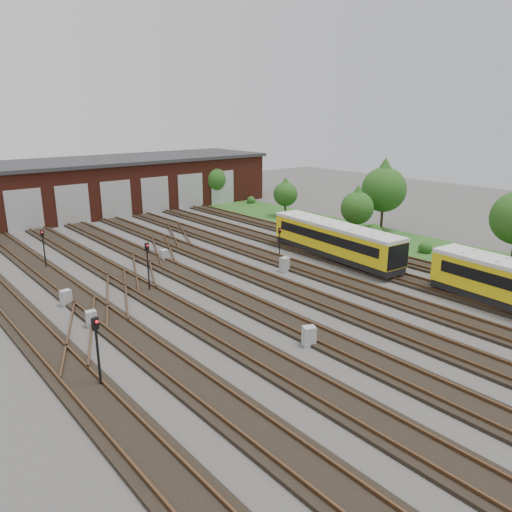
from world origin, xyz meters
TOP-DOWN VIEW (x-y plane):
  - ground at (0.00, 0.00)m, footprint 120.00×120.00m
  - track_network at (-0.17, 0.59)m, footprint 30.40×70.00m
  - maintenance_shed at (-0.01, 39.97)m, footprint 51.00×12.50m
  - grass_verge at (19.00, 10.00)m, footprint 8.00×55.00m
  - signal_mast_0 at (-13.35, -0.04)m, footprint 0.33×0.32m
  - signal_mast_1 at (-9.57, 19.67)m, footprint 0.29×0.27m
  - signal_mast_2 at (-5.74, 9.72)m, footprint 0.27×0.25m
  - signal_mast_3 at (6.89, 10.31)m, footprint 0.26×0.25m
  - relay_cabinet_0 at (-11.08, 6.66)m, footprint 0.65×0.57m
  - relay_cabinet_1 at (-11.06, 10.90)m, footprint 0.70×0.62m
  - relay_cabinet_2 at (-3.10, -3.09)m, footprint 0.81×0.76m
  - relay_cabinet_3 at (-1.28, 15.61)m, footprint 0.62×0.52m
  - relay_cabinet_4 at (4.58, 7.16)m, footprint 0.78×0.70m
  - tree_0 at (17.16, 35.00)m, footprint 3.52×3.52m
  - tree_1 at (18.80, 22.50)m, footprint 2.84×2.84m
  - tree_2 at (21.71, 10.89)m, footprint 4.56×4.56m
  - tree_3 at (17.14, 10.50)m, footprint 3.18×3.18m
  - bush_0 at (17.73, 3.15)m, footprint 1.21×1.21m
  - bush_1 at (18.06, 9.07)m, footprint 1.81×1.81m
  - bush_2 at (21.24, 31.92)m, footprint 1.13×1.13m

SIDE VIEW (x-z plane):
  - ground at x=0.00m, z-range 0.00..0.00m
  - grass_verge at x=19.00m, z-range 0.00..0.05m
  - track_network at x=-0.17m, z-range -0.06..0.27m
  - relay_cabinet_0 at x=-11.08m, z-range 0.00..0.97m
  - relay_cabinet_3 at x=-1.28m, z-range 0.00..0.98m
  - relay_cabinet_1 at x=-11.06m, z-range 0.00..1.03m
  - relay_cabinet_2 at x=-3.10m, z-range 0.00..1.09m
  - bush_2 at x=21.24m, z-range 0.00..1.13m
  - relay_cabinet_4 at x=4.58m, z-range 0.00..1.13m
  - bush_0 at x=17.73m, z-range 0.00..1.21m
  - bush_1 at x=18.06m, z-range 0.00..1.81m
  - signal_mast_3 at x=6.89m, z-range 0.38..2.96m
  - signal_mast_1 at x=-9.57m, z-range 0.45..3.61m
  - signal_mast_0 at x=-13.35m, z-range 0.49..3.90m
  - signal_mast_2 at x=-5.74m, z-range 0.48..3.98m
  - tree_1 at x=18.80m, z-range 0.67..5.37m
  - maintenance_shed at x=-0.01m, z-range 0.03..6.38m
  - tree_3 at x=17.14m, z-range 0.75..6.03m
  - tree_0 at x=17.16m, z-range 0.83..6.66m
  - tree_2 at x=21.71m, z-range 1.08..8.64m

